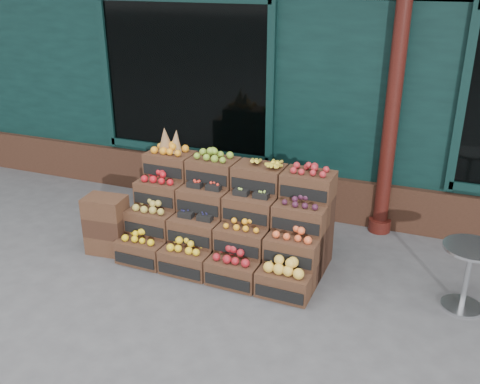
% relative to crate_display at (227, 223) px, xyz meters
% --- Properties ---
extents(ground, '(60.00, 60.00, 0.00)m').
position_rel_crate_display_xyz_m(ground, '(0.36, -0.69, -0.44)').
color(ground, '#454548').
rests_on(ground, ground).
extents(shop_facade, '(12.00, 6.24, 4.80)m').
position_rel_crate_display_xyz_m(shop_facade, '(0.36, 4.42, 1.96)').
color(shop_facade, black).
rests_on(shop_facade, ground).
extents(crate_display, '(2.30, 1.16, 1.42)m').
position_rel_crate_display_xyz_m(crate_display, '(0.00, 0.00, 0.00)').
color(crate_display, '#42281A').
rests_on(crate_display, ground).
extents(spare_crates, '(0.50, 0.37, 0.70)m').
position_rel_crate_display_xyz_m(spare_crates, '(-1.37, -0.39, -0.09)').
color(spare_crates, '#42281A').
rests_on(spare_crates, ground).
extents(bistro_table, '(0.55, 0.55, 0.69)m').
position_rel_crate_display_xyz_m(bistro_table, '(2.57, -0.06, -0.01)').
color(bistro_table, '#AEB0B5').
rests_on(bistro_table, ground).
extents(shopkeeper, '(0.71, 0.53, 1.76)m').
position_rel_crate_display_xyz_m(shopkeeper, '(-0.75, 2.30, 0.44)').
color(shopkeeper, '#1E6A23').
rests_on(shopkeeper, ground).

